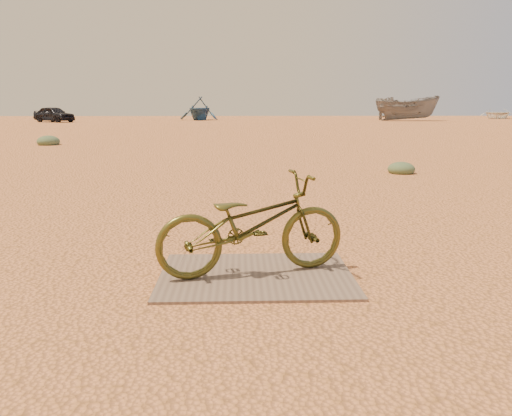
{
  "coord_description": "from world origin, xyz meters",
  "views": [
    {
      "loc": [
        -0.31,
        -3.28,
        1.38
      ],
      "look_at": [
        -0.18,
        0.6,
        0.57
      ],
      "focal_mm": 35.0,
      "sensor_mm": 36.0,
      "label": 1
    }
  ],
  "objects_px": {
    "bicycle": "(252,224)",
    "boat_mid_right": "(407,108)",
    "plywood_board": "(256,275)",
    "car": "(54,114)",
    "boat_far_left": "(199,108)",
    "boat_far_right": "(497,113)"
  },
  "relations": [
    {
      "from": "bicycle",
      "to": "boat_mid_right",
      "type": "xyz_separation_m",
      "value": [
        14.59,
        39.81,
        0.64
      ]
    },
    {
      "from": "plywood_board",
      "to": "bicycle",
      "type": "distance_m",
      "value": 0.42
    },
    {
      "from": "car",
      "to": "boat_far_left",
      "type": "xyz_separation_m",
      "value": [
        11.34,
        4.96,
        0.44
      ]
    },
    {
      "from": "car",
      "to": "boat_far_right",
      "type": "height_order",
      "value": "car"
    },
    {
      "from": "boat_mid_right",
      "to": "car",
      "type": "bearing_deg",
      "value": 97.18
    },
    {
      "from": "boat_far_left",
      "to": "bicycle",
      "type": "bearing_deg",
      "value": -72.16
    },
    {
      "from": "plywood_board",
      "to": "car",
      "type": "distance_m",
      "value": 40.39
    },
    {
      "from": "bicycle",
      "to": "boat_far_left",
      "type": "xyz_separation_m",
      "value": [
        -3.62,
        42.43,
        0.63
      ]
    },
    {
      "from": "boat_mid_right",
      "to": "boat_far_right",
      "type": "distance_m",
      "value": 13.5
    },
    {
      "from": "boat_far_left",
      "to": "boat_mid_right",
      "type": "height_order",
      "value": "boat_mid_right"
    },
    {
      "from": "car",
      "to": "boat_far_left",
      "type": "distance_m",
      "value": 12.38
    },
    {
      "from": "bicycle",
      "to": "boat_far_right",
      "type": "relative_size",
      "value": 0.32
    },
    {
      "from": "car",
      "to": "bicycle",
      "type": "bearing_deg",
      "value": -126.3
    },
    {
      "from": "boat_far_left",
      "to": "boat_mid_right",
      "type": "relative_size",
      "value": 0.73
    },
    {
      "from": "plywood_board",
      "to": "car",
      "type": "relative_size",
      "value": 0.43
    },
    {
      "from": "plywood_board",
      "to": "boat_far_right",
      "type": "relative_size",
      "value": 0.32
    },
    {
      "from": "bicycle",
      "to": "boat_far_left",
      "type": "height_order",
      "value": "boat_far_left"
    },
    {
      "from": "car",
      "to": "plywood_board",
      "type": "bearing_deg",
      "value": -126.27
    },
    {
      "from": "plywood_board",
      "to": "boat_far_right",
      "type": "height_order",
      "value": "boat_far_right"
    },
    {
      "from": "boat_far_left",
      "to": "boat_mid_right",
      "type": "distance_m",
      "value": 18.4
    },
    {
      "from": "bicycle",
      "to": "boat_far_left",
      "type": "distance_m",
      "value": 42.59
    },
    {
      "from": "plywood_board",
      "to": "boat_far_left",
      "type": "height_order",
      "value": "boat_far_left"
    }
  ]
}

